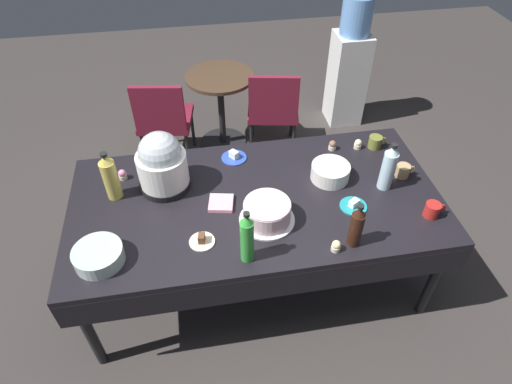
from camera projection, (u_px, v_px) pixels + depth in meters
name	position (u px, v px, depth m)	size (l,w,h in m)	color
ground	(256.00, 274.00, 3.10)	(9.00, 9.00, 0.00)	#383330
potluck_table	(256.00, 205.00, 2.63)	(2.20, 1.10, 0.75)	black
frosted_layer_cake	(267.00, 213.00, 2.41)	(0.32, 0.32, 0.13)	silver
slow_cooker	(162.00, 163.00, 2.54)	(0.31, 0.31, 0.38)	black
glass_salad_bowl	(99.00, 256.00, 2.21)	(0.26, 0.26, 0.09)	#B2C6BC
ceramic_snack_bowl	(330.00, 172.00, 2.68)	(0.24, 0.24, 0.10)	silver
dessert_plate_cream	(202.00, 240.00, 2.32)	(0.14, 0.14, 0.06)	beige
dessert_plate_cobalt	(234.00, 157.00, 2.85)	(0.17, 0.17, 0.06)	#2D4CB2
dessert_plate_teal	(353.00, 205.00, 2.52)	(0.16, 0.16, 0.05)	teal
cupcake_lemon	(336.00, 246.00, 2.27)	(0.05, 0.05, 0.07)	beige
cupcake_vanilla	(332.00, 145.00, 2.91)	(0.05, 0.05, 0.07)	beige
cupcake_rose	(122.00, 175.00, 2.69)	(0.05, 0.05, 0.07)	beige
cupcake_cocoa	(358.00, 144.00, 2.92)	(0.05, 0.05, 0.07)	beige
soda_bottle_water	(388.00, 168.00, 2.56)	(0.08, 0.08, 0.32)	silver
soda_bottle_cola	(356.00, 226.00, 2.24)	(0.07, 0.07, 0.28)	#33190F
soda_bottle_lime_soda	(247.00, 238.00, 2.15)	(0.07, 0.07, 0.33)	green
soda_bottle_ginger_ale	(110.00, 177.00, 2.50)	(0.09, 0.09, 0.32)	gold
coffee_mug_red	(433.00, 210.00, 2.45)	(0.13, 0.09, 0.09)	#B2231E
coffee_mug_olive	(375.00, 142.00, 2.92)	(0.13, 0.09, 0.08)	olive
coffee_mug_tan	(403.00, 171.00, 2.70)	(0.12, 0.09, 0.08)	tan
paper_napkin_stack	(221.00, 203.00, 2.53)	(0.14, 0.14, 0.02)	pink
maroon_chair_left	(164.00, 117.00, 3.68)	(0.51, 0.51, 0.85)	maroon
maroon_chair_right	(273.00, 107.00, 3.80)	(0.51, 0.51, 0.85)	maroon
round_cafe_table	(221.00, 98.00, 3.90)	(0.60, 0.60, 0.72)	#473323
water_cooler	(349.00, 66.00, 4.15)	(0.32, 0.32, 1.24)	silver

